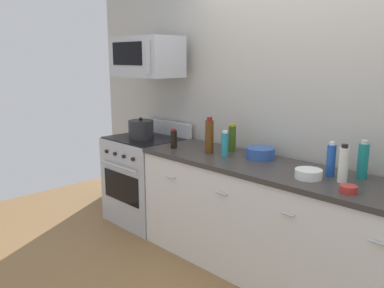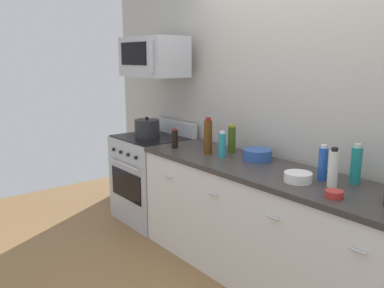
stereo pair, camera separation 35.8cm
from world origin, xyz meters
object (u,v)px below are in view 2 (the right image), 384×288
object	(u,v)px
bottle_soda_blue	(323,163)
bowl_white_ceramic	(298,177)
microwave	(153,57)
bottle_soy_sauce_dark	(175,139)
bottle_wine_amber	(208,137)
bottle_sparkling_teal	(356,165)
bowl_red_small	(334,194)
stockpot	(147,128)
range_oven	(152,178)
bowl_blue_mixing	(257,154)
bottle_dish_soap	(222,145)
bottle_olive_oil	(232,139)
bottle_vinegar_white	(333,168)

from	to	relation	value
bottle_soda_blue	bowl_white_ceramic	bearing A→B (deg)	-115.73
microwave	bottle_soy_sauce_dark	size ratio (longest dim) A/B	4.07
bottle_wine_amber	bottle_sparkling_teal	distance (m)	1.27
bowl_white_ceramic	bowl_red_small	size ratio (longest dim) A/B	1.73
microwave	stockpot	world-z (taller)	microwave
bottle_soda_blue	bottle_wine_amber	bearing A→B (deg)	-174.60
range_oven	bottle_soy_sauce_dark	distance (m)	0.80
bottle_sparkling_teal	bowl_red_small	distance (m)	0.37
bottle_soda_blue	bowl_blue_mixing	xyz separation A→B (m)	(-0.65, 0.07, -0.07)
bottle_dish_soap	bottle_soda_blue	xyz separation A→B (m)	(0.91, 0.09, 0.01)
bottle_wine_amber	stockpot	world-z (taller)	bottle_wine_amber
bottle_dish_soap	bottle_soy_sauce_dark	xyz separation A→B (m)	(-0.53, -0.10, -0.02)
bottle_olive_oil	bottle_sparkling_teal	xyz separation A→B (m)	(1.16, 0.01, 0.01)
bottle_soy_sauce_dark	bottle_sparkling_teal	xyz separation A→B (m)	(1.62, 0.29, 0.04)
bottle_wine_amber	bottle_soy_sauce_dark	xyz separation A→B (m)	(-0.36, -0.09, -0.06)
bowl_white_ceramic	bowl_blue_mixing	distance (m)	0.62
bottle_wine_amber	bottle_sparkling_teal	xyz separation A→B (m)	(1.25, 0.20, -0.02)
bottle_olive_oil	bottle_soy_sauce_dark	bearing A→B (deg)	-148.12
range_oven	bottle_sparkling_teal	world-z (taller)	bottle_sparkling_teal
bottle_wine_amber	range_oven	bearing A→B (deg)	178.37
bottle_dish_soap	stockpot	world-z (taller)	stockpot
bottle_soy_sauce_dark	bottle_vinegar_white	distance (m)	1.57
bottle_vinegar_white	range_oven	bearing A→B (deg)	179.98
bottle_dish_soap	bowl_red_small	size ratio (longest dim) A/B	2.05
bowl_blue_mixing	bottle_wine_amber	bearing A→B (deg)	-158.38
bottle_olive_oil	bottle_sparkling_teal	size ratio (longest dim) A/B	0.93
range_oven	bottle_vinegar_white	distance (m)	2.22
bottle_soy_sauce_dark	bowl_red_small	bearing A→B (deg)	-1.93
bowl_white_ceramic	bowl_blue_mixing	xyz separation A→B (m)	(-0.57, 0.23, 0.01)
bottle_sparkling_teal	bowl_red_small	world-z (taller)	bottle_sparkling_teal
microwave	bowl_red_small	world-z (taller)	microwave
stockpot	bottle_soy_sauce_dark	bearing A→B (deg)	-6.33
bottle_olive_oil	bowl_red_small	size ratio (longest dim) A/B	2.33
range_oven	bottle_dish_soap	size ratio (longest dim) A/B	4.82
bottle_dish_soap	bottle_soda_blue	world-z (taller)	bottle_soda_blue
bottle_vinegar_white	bowl_red_small	size ratio (longest dim) A/B	2.41
bottle_olive_oil	bowl_red_small	distance (m)	1.27
bottle_dish_soap	bottle_soda_blue	bearing A→B (deg)	5.68
microwave	bowl_blue_mixing	xyz separation A→B (m)	(1.37, 0.10, -0.78)
bottle_soy_sauce_dark	bottle_sparkling_teal	distance (m)	1.64
bottle_soy_sauce_dark	bottle_sparkling_teal	size ratio (longest dim) A/B	0.68
bowl_white_ceramic	stockpot	xyz separation A→B (m)	(-1.94, 0.03, 0.06)
range_oven	stockpot	xyz separation A→B (m)	(0.00, -0.05, 0.55)
range_oven	bottle_vinegar_white	world-z (taller)	bottle_vinegar_white
bottle_wine_amber	bottle_soy_sauce_dark	distance (m)	0.38
bottle_olive_oil	bowl_blue_mixing	xyz separation A→B (m)	(0.33, -0.03, -0.07)
range_oven	bottle_wine_amber	xyz separation A→B (m)	(0.94, -0.03, 0.60)
bowl_white_ceramic	bowl_blue_mixing	size ratio (longest dim) A/B	0.78
bottle_soda_blue	bowl_blue_mixing	bearing A→B (deg)	174.14
bottle_dish_soap	bottle_soy_sauce_dark	world-z (taller)	bottle_dish_soap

